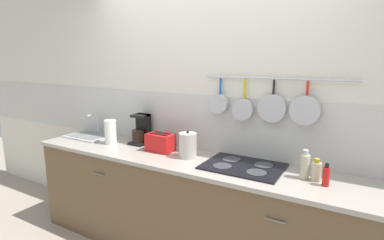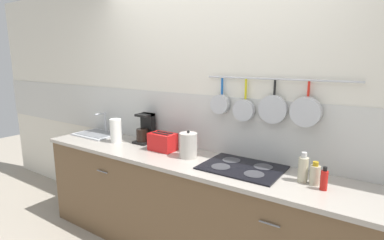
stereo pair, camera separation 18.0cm
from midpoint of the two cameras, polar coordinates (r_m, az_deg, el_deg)
name	(u,v)px [view 2 (the right image)]	position (r m, az deg, el deg)	size (l,w,h in m)	color
wall_back	(211,114)	(2.79, 5.57, 1.12)	(7.20, 0.15, 2.60)	silver
cabinet_base	(191,211)	(2.80, 1.66, -16.97)	(3.27, 0.58, 0.90)	brown
countertop	(191,161)	(2.61, 1.72, -7.90)	(3.31, 0.60, 0.03)	#A59E93
sink_basin	(97,133)	(3.56, -16.21, -2.41)	(0.49, 0.35, 0.24)	#B7BABF
paper_towel_roll	(116,131)	(3.17, -12.75, -2.01)	(0.12, 0.12, 0.24)	white
coffee_maker	(146,130)	(3.11, -7.21, -2.01)	(0.17, 0.19, 0.30)	black
toaster	(163,142)	(2.83, -3.80, -4.17)	(0.26, 0.17, 0.17)	red
kettle	(188,145)	(2.62, 1.26, -4.85)	(0.16, 0.16, 0.24)	beige
cooktop	(242,167)	(2.44, 11.61, -8.87)	(0.62, 0.46, 0.01)	black
bottle_olive_oil	(303,169)	(2.29, 22.56, -8.61)	(0.07, 0.07, 0.22)	#BFB799
bottle_vinegar	(315,175)	(2.28, 24.50, -9.47)	(0.07, 0.07, 0.16)	#BFB799
bottle_cooking_wine	(324,180)	(2.22, 26.04, -10.22)	(0.05, 0.05, 0.16)	red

